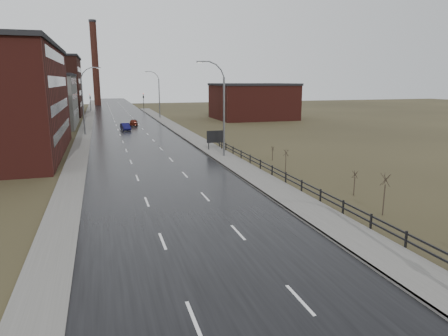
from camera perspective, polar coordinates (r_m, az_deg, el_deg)
road at (r=70.41m, az=-12.74°, el=4.66°), size 14.00×300.00×0.06m
sidewalk_right at (r=47.59m, az=0.12°, el=1.45°), size 3.20×180.00×0.18m
curb_right at (r=47.17m, az=-1.64°, el=1.35°), size 0.16×180.00×0.18m
sidewalk_left at (r=70.27m, az=-19.43°, el=4.27°), size 2.40×260.00×0.12m
warehouse_mid at (r=88.63m, az=-25.68°, el=8.68°), size 16.32×20.40×10.50m
warehouse_far at (r=118.97m, az=-26.16°, el=10.48°), size 26.52×24.48×15.50m
building_right at (r=98.40m, az=4.14°, el=9.51°), size 18.36×16.32×8.50m
smokestack at (r=159.76m, az=-17.93°, el=14.08°), size 2.70×2.70×30.70m
streetlight_right_mid at (r=47.77m, az=-0.35°, el=8.45°), size 3.36×0.28×11.35m
streetlight_left at (r=71.74m, az=-19.31°, el=9.07°), size 3.36×0.28×11.35m
streetlight_right_far at (r=100.62m, az=-9.41°, el=10.34°), size 3.36×0.28×11.35m
guardrail at (r=33.06m, az=11.60°, el=-2.59°), size 0.10×53.05×1.10m
shrub_c at (r=29.44m, az=21.94°, el=-3.36°), size 0.69×0.73×2.96m
shrub_d at (r=33.84m, az=18.15°, el=-1.97°), size 0.49×0.51×2.04m
shrub_e at (r=40.93m, az=8.83°, el=1.14°), size 0.55×0.58×2.32m
shrub_f at (r=46.75m, az=6.95°, el=2.13°), size 0.40×0.42×1.65m
billboard at (r=53.03m, az=-1.25°, el=4.43°), size 2.35×0.17×2.66m
traffic_light_left at (r=129.73m, az=-18.60°, el=9.74°), size 0.58×2.73×5.30m
traffic_light_right at (r=130.38m, az=-11.46°, el=10.14°), size 0.58×2.73×5.30m
car_near at (r=76.99m, az=-13.90°, el=5.71°), size 1.86×4.15×1.32m
car_far at (r=84.53m, az=-12.78°, el=6.35°), size 2.08×4.19×1.37m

